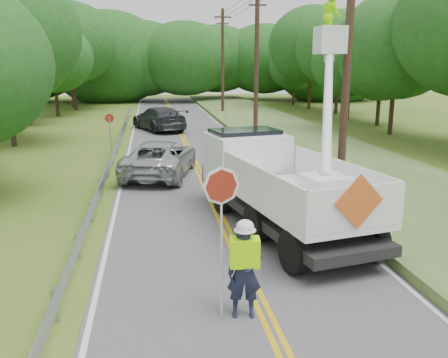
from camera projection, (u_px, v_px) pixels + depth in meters
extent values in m
plane|color=#44621D|center=(273.00, 331.00, 8.87)|extent=(140.00, 140.00, 0.00)
cube|color=#4D4E50|center=(198.00, 170.00, 22.30)|extent=(7.20, 96.00, 0.02)
cube|color=gold|center=(196.00, 169.00, 22.28)|extent=(0.12, 96.00, 0.00)
cube|color=gold|center=(200.00, 169.00, 22.31)|extent=(0.12, 96.00, 0.00)
cube|color=silver|center=(124.00, 172.00, 21.78)|extent=(0.12, 96.00, 0.00)
cube|color=silver|center=(269.00, 167.00, 22.81)|extent=(0.12, 96.00, 0.00)
cube|color=#9D9EA5|center=(55.00, 305.00, 9.13)|extent=(0.12, 0.14, 0.70)
cube|color=#9D9EA5|center=(78.00, 247.00, 12.01)|extent=(0.12, 0.14, 0.70)
cube|color=#9D9EA5|center=(91.00, 212.00, 14.89)|extent=(0.12, 0.14, 0.70)
cube|color=#9D9EA5|center=(101.00, 188.00, 17.77)|extent=(0.12, 0.14, 0.70)
cube|color=#9D9EA5|center=(107.00, 170.00, 20.64)|extent=(0.12, 0.14, 0.70)
cube|color=#9D9EA5|center=(112.00, 157.00, 23.52)|extent=(0.12, 0.14, 0.70)
cube|color=#9D9EA5|center=(116.00, 147.00, 26.40)|extent=(0.12, 0.14, 0.70)
cube|color=#9D9EA5|center=(120.00, 139.00, 29.28)|extent=(0.12, 0.14, 0.70)
cube|color=#9D9EA5|center=(122.00, 132.00, 32.16)|extent=(0.12, 0.14, 0.70)
cube|color=#9D9EA5|center=(124.00, 126.00, 35.04)|extent=(0.12, 0.14, 0.70)
cube|color=#9D9EA5|center=(126.00, 122.00, 37.91)|extent=(0.12, 0.14, 0.70)
cube|color=#9D9EA5|center=(128.00, 117.00, 40.79)|extent=(0.12, 0.14, 0.70)
cube|color=#9D9EA5|center=(129.00, 114.00, 43.67)|extent=(0.12, 0.14, 0.70)
cube|color=#9D9EA5|center=(113.00, 156.00, 22.52)|extent=(0.05, 48.00, 0.34)
cylinder|color=black|center=(347.00, 61.00, 17.05)|extent=(0.30, 0.30, 10.00)
cylinder|color=black|center=(256.00, 62.00, 31.44)|extent=(0.30, 0.30, 10.00)
cube|color=black|center=(257.00, 5.00, 30.58)|extent=(1.20, 0.10, 0.10)
cylinder|color=black|center=(223.00, 62.00, 45.84)|extent=(0.30, 0.30, 10.00)
cube|color=black|center=(223.00, 17.00, 44.83)|extent=(1.60, 0.12, 0.12)
cube|color=black|center=(223.00, 24.00, 44.98)|extent=(1.20, 0.10, 0.10)
cube|color=#446029|center=(341.00, 162.00, 23.32)|extent=(7.00, 96.00, 0.30)
cylinder|color=#332319|center=(11.00, 115.00, 28.17)|extent=(0.32, 0.32, 3.83)
ellipsoid|color=#1E4919|center=(2.00, 33.00, 27.05)|extent=(8.93, 8.93, 7.86)
cylinder|color=#332319|center=(9.00, 118.00, 31.46)|extent=(0.32, 0.32, 2.71)
ellipsoid|color=#1E4919|center=(3.00, 67.00, 30.67)|extent=(6.32, 6.32, 5.56)
cylinder|color=#332319|center=(28.00, 107.00, 38.05)|extent=(0.32, 0.32, 2.90)
ellipsoid|color=#1E4919|center=(24.00, 62.00, 37.20)|extent=(6.76, 6.76, 5.95)
cylinder|color=#332319|center=(57.00, 100.00, 44.48)|extent=(0.32, 0.32, 3.15)
ellipsoid|color=#1E4919|center=(53.00, 58.00, 43.56)|extent=(7.36, 7.36, 6.48)
cylinder|color=#332319|center=(74.00, 91.00, 50.35)|extent=(0.32, 0.32, 4.08)
ellipsoid|color=#1E4919|center=(71.00, 42.00, 49.15)|extent=(9.52, 9.52, 8.38)
cylinder|color=#332319|center=(73.00, 90.00, 53.24)|extent=(0.32, 0.32, 3.87)
ellipsoid|color=#1E4919|center=(69.00, 47.00, 52.11)|extent=(9.03, 9.03, 7.95)
cylinder|color=#332319|center=(392.00, 110.00, 32.96)|extent=(0.32, 0.32, 3.53)
ellipsoid|color=#1E4919|center=(397.00, 46.00, 31.93)|extent=(8.23, 8.23, 7.24)
cylinder|color=#332319|center=(378.00, 108.00, 37.81)|extent=(0.32, 0.32, 2.85)
ellipsoid|color=#1E4919|center=(382.00, 63.00, 36.98)|extent=(6.66, 6.66, 5.86)
cylinder|color=#332319|center=(348.00, 103.00, 41.72)|extent=(0.32, 0.32, 2.91)
ellipsoid|color=#1E4919|center=(351.00, 62.00, 40.87)|extent=(6.79, 6.79, 5.97)
cylinder|color=#332319|center=(337.00, 95.00, 46.61)|extent=(0.32, 0.32, 3.63)
ellipsoid|color=#1E4919|center=(339.00, 49.00, 45.55)|extent=(8.47, 8.47, 7.45)
cylinder|color=#332319|center=(310.00, 91.00, 51.81)|extent=(0.32, 0.32, 3.99)
ellipsoid|color=#1E4919|center=(312.00, 45.00, 50.64)|extent=(9.32, 9.32, 8.20)
cylinder|color=#332319|center=(293.00, 94.00, 56.56)|extent=(0.32, 0.32, 2.55)
ellipsoid|color=#1E4919|center=(294.00, 68.00, 55.81)|extent=(5.95, 5.95, 5.23)
ellipsoid|color=#1E4919|center=(32.00, 59.00, 60.60)|extent=(13.94, 10.45, 10.45)
ellipsoid|color=#1E4919|center=(70.00, 59.00, 60.70)|extent=(10.34, 7.76, 7.76)
ellipsoid|color=#1E4919|center=(108.00, 59.00, 60.58)|extent=(16.20, 12.15, 12.15)
ellipsoid|color=#1E4919|center=(142.00, 59.00, 60.98)|extent=(12.92, 9.69, 9.69)
ellipsoid|color=#1E4919|center=(185.00, 59.00, 60.11)|extent=(12.51, 9.38, 9.38)
ellipsoid|color=#1E4919|center=(217.00, 59.00, 64.06)|extent=(12.05, 9.04, 9.04)
ellipsoid|color=#1E4919|center=(264.00, 59.00, 64.24)|extent=(12.51, 9.38, 9.38)
ellipsoid|color=#1E4919|center=(294.00, 59.00, 63.97)|extent=(10.61, 7.96, 7.96)
ellipsoid|color=#1E4919|center=(332.00, 59.00, 62.73)|extent=(16.95, 12.71, 12.71)
imported|color=#191E33|center=(245.00, 272.00, 9.16)|extent=(0.73, 0.52, 1.86)
cube|color=#A2FF00|center=(245.00, 252.00, 9.06)|extent=(0.61, 0.41, 0.56)
ellipsoid|color=white|center=(245.00, 227.00, 8.94)|extent=(0.35, 0.35, 0.28)
cylinder|color=#B7B7B7|center=(221.00, 254.00, 9.11)|extent=(0.04, 0.04, 2.61)
cylinder|color=maroon|center=(221.00, 186.00, 8.78)|extent=(0.73, 0.23, 0.74)
cylinder|color=black|center=(294.00, 252.00, 11.17)|extent=(0.54, 1.12, 1.08)
cylinder|color=black|center=(373.00, 240.00, 11.91)|extent=(0.54, 1.12, 1.08)
cylinder|color=black|center=(256.00, 223.00, 13.21)|extent=(0.54, 1.12, 1.08)
cylinder|color=black|center=(325.00, 214.00, 13.96)|extent=(0.54, 1.12, 1.08)
cylinder|color=black|center=(222.00, 197.00, 15.77)|extent=(0.54, 1.12, 1.08)
cylinder|color=black|center=(282.00, 191.00, 16.51)|extent=(0.54, 1.12, 1.08)
cube|color=black|center=(286.00, 212.00, 13.87)|extent=(3.70, 7.49, 0.28)
cube|color=white|center=(300.00, 201.00, 13.02)|extent=(3.53, 5.56, 0.25)
cube|color=white|center=(258.00, 186.00, 12.47)|extent=(1.07, 5.07, 1.01)
cube|color=white|center=(340.00, 178.00, 13.31)|extent=(1.07, 5.07, 1.01)
cube|color=white|center=(356.00, 208.00, 10.56)|extent=(2.54, 0.57, 1.01)
cube|color=white|center=(247.00, 163.00, 16.42)|extent=(2.89, 2.58, 2.02)
cube|color=black|center=(245.00, 141.00, 16.45)|extent=(2.48, 1.86, 0.84)
cube|color=white|center=(325.00, 193.00, 11.76)|extent=(1.18, 1.18, 0.90)
cube|color=white|center=(330.00, 40.00, 16.78)|extent=(0.95, 0.95, 0.95)
imported|color=#A2FF00|center=(331.00, 15.00, 16.57)|extent=(0.62, 0.80, 1.65)
cube|color=#D65721|center=(359.00, 202.00, 10.45)|extent=(1.25, 0.29, 1.27)
imported|color=#B2B7BA|center=(160.00, 158.00, 20.96)|extent=(3.87, 6.12, 1.58)
imported|color=#32353A|center=(159.00, 118.00, 35.23)|extent=(4.47, 6.49, 1.75)
cylinder|color=#9D9EA5|center=(110.00, 137.00, 25.09)|extent=(0.06, 0.06, 2.19)
cylinder|color=maroon|center=(109.00, 118.00, 24.85)|extent=(0.49, 0.12, 0.50)
cube|color=white|center=(375.00, 187.00, 17.21)|extent=(0.44, 0.20, 0.33)
cylinder|color=#9D9EA5|center=(370.00, 195.00, 17.25)|extent=(0.02, 0.02, 0.46)
cylinder|color=#9D9EA5|center=(379.00, 194.00, 17.31)|extent=(0.02, 0.02, 0.46)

